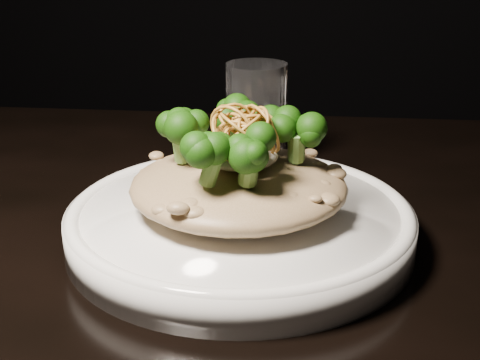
# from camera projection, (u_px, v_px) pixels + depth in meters

# --- Properties ---
(table) EXTENTS (1.10, 0.80, 0.75)m
(table) POSITION_uv_depth(u_px,v_px,m) (218.00, 329.00, 0.58)
(table) COLOR black
(table) RESTS_ON ground
(plate) EXTENTS (0.29, 0.29, 0.03)m
(plate) POSITION_uv_depth(u_px,v_px,m) (240.00, 225.00, 0.55)
(plate) COLOR white
(plate) RESTS_ON table
(risotto) EXTENTS (0.18, 0.18, 0.04)m
(risotto) POSITION_uv_depth(u_px,v_px,m) (239.00, 186.00, 0.54)
(risotto) COLOR brown
(risotto) RESTS_ON plate
(broccoli) EXTENTS (0.12, 0.12, 0.04)m
(broccoli) POSITION_uv_depth(u_px,v_px,m) (242.00, 139.00, 0.52)
(broccoli) COLOR black
(broccoli) RESTS_ON risotto
(cheese) EXTENTS (0.06, 0.06, 0.02)m
(cheese) POSITION_uv_depth(u_px,v_px,m) (240.00, 155.00, 0.53)
(cheese) COLOR silver
(cheese) RESTS_ON risotto
(shallots) EXTENTS (0.05, 0.05, 0.03)m
(shallots) POSITION_uv_depth(u_px,v_px,m) (247.00, 126.00, 0.52)
(shallots) COLOR brown
(shallots) RESTS_ON cheese
(drinking_glass) EXTENTS (0.07, 0.07, 0.11)m
(drinking_glass) POSITION_uv_depth(u_px,v_px,m) (256.00, 117.00, 0.71)
(drinking_glass) COLOR silver
(drinking_glass) RESTS_ON table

